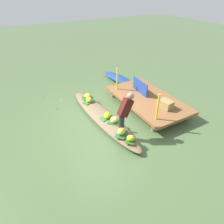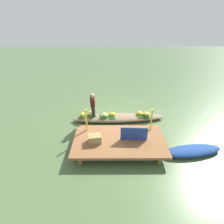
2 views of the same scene
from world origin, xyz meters
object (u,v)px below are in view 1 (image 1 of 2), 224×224
(banana_bunch_0, at_px, (88,96))
(banana_bunch_5, at_px, (121,131))
(banana_bunch_2, at_px, (107,115))
(market_banner, at_px, (140,87))
(vendor_person, at_px, (125,111))
(water_bottle, at_px, (121,122))
(produce_crate, at_px, (166,104))
(banana_bunch_4, at_px, (114,120))
(banana_bunch_1, at_px, (131,138))
(moored_boat, at_px, (119,79))
(banana_bunch_3, at_px, (89,100))
(vendor_boat, at_px, (103,117))

(banana_bunch_0, height_order, banana_bunch_5, banana_bunch_5)
(banana_bunch_2, relative_size, market_banner, 0.34)
(vendor_person, bearing_deg, water_bottle, 169.70)
(banana_bunch_0, bearing_deg, water_bottle, 5.83)
(water_bottle, height_order, produce_crate, produce_crate)
(banana_bunch_2, height_order, banana_bunch_4, banana_bunch_4)
(banana_bunch_2, bearing_deg, produce_crate, 72.49)
(banana_bunch_2, bearing_deg, banana_bunch_1, 1.45)
(banana_bunch_5, bearing_deg, produce_crate, 99.76)
(banana_bunch_1, height_order, banana_bunch_4, banana_bunch_4)
(banana_bunch_1, xyz_separation_m, produce_crate, (-0.70, 1.90, 0.16))
(moored_boat, distance_m, market_banner, 2.08)
(water_bottle, distance_m, produce_crate, 1.75)
(banana_bunch_0, relative_size, banana_bunch_1, 1.21)
(banana_bunch_1, distance_m, banana_bunch_4, 0.99)
(banana_bunch_5, height_order, market_banner, market_banner)
(market_banner, height_order, produce_crate, market_banner)
(banana_bunch_3, bearing_deg, water_bottle, 9.03)
(vendor_boat, bearing_deg, banana_bunch_2, 3.62)
(market_banner, bearing_deg, banana_bunch_5, -45.06)
(vendor_boat, relative_size, banana_bunch_5, 13.64)
(banana_bunch_4, xyz_separation_m, produce_crate, (0.28, 1.86, 0.16))
(banana_bunch_0, distance_m, banana_bunch_1, 2.85)
(banana_bunch_2, height_order, market_banner, market_banner)
(vendor_boat, relative_size, banana_bunch_4, 15.28)
(banana_bunch_0, xyz_separation_m, water_bottle, (2.06, 0.21, 0.02))
(vendor_boat, height_order, market_banner, market_banner)
(vendor_boat, bearing_deg, banana_bunch_3, -179.60)
(banana_bunch_5, xyz_separation_m, water_bottle, (-0.42, 0.23, -0.00))
(banana_bunch_3, height_order, vendor_person, vendor_person)
(banana_bunch_4, xyz_separation_m, water_bottle, (0.20, 0.12, 0.01))
(moored_boat, relative_size, vendor_person, 1.73)
(vendor_boat, bearing_deg, moored_boat, 135.60)
(banana_bunch_5, relative_size, water_bottle, 1.49)
(water_bottle, distance_m, market_banner, 2.08)
(banana_bunch_0, height_order, banana_bunch_2, banana_bunch_2)
(vendor_person, bearing_deg, banana_bunch_4, -172.85)
(banana_bunch_1, bearing_deg, market_banner, 138.77)
(banana_bunch_4, height_order, market_banner, market_banner)
(banana_bunch_2, xyz_separation_m, banana_bunch_5, (0.95, -0.04, 0.01))
(vendor_boat, height_order, banana_bunch_2, banana_bunch_2)
(moored_boat, distance_m, banana_bunch_1, 4.56)
(banana_bunch_0, bearing_deg, vendor_boat, -0.52)
(produce_crate, bearing_deg, banana_bunch_4, -98.63)
(moored_boat, bearing_deg, banana_bunch_3, -64.60)
(banana_bunch_0, distance_m, banana_bunch_4, 1.86)
(vendor_person, xyz_separation_m, produce_crate, (-0.22, 1.80, -0.44))
(banana_bunch_4, distance_m, banana_bunch_5, 0.63)
(banana_bunch_1, xyz_separation_m, banana_bunch_2, (-1.31, -0.03, 0.00))
(banana_bunch_5, bearing_deg, moored_boat, 149.50)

